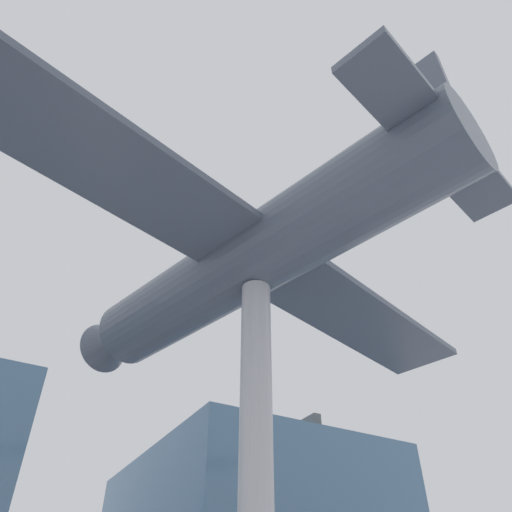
# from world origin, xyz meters

# --- Properties ---
(support_pylon_central) EXTENTS (0.63, 0.63, 7.93)m
(support_pylon_central) POSITION_xyz_m (0.00, 0.00, 3.96)
(support_pylon_central) COLOR #B7B7BC
(support_pylon_central) RESTS_ON ground_plane
(suspended_airplane) EXTENTS (15.64, 12.38, 3.37)m
(suspended_airplane) POSITION_xyz_m (-0.08, 0.26, 8.85)
(suspended_airplane) COLOR #4C5666
(suspended_airplane) RESTS_ON support_pylon_central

